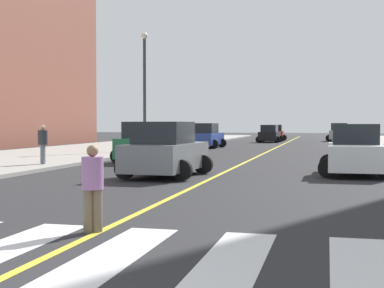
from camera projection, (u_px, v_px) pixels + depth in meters
crosswalk_paint at (60, 250)px, 8.64m from camera, size 13.50×4.00×0.01m
lane_divider_paint at (275, 148)px, 43.60m from camera, size 0.16×80.00×0.01m
car_green_nearest at (146, 143)px, 28.33m from camera, size 2.99×4.65×2.04m
car_black_second at (270, 134)px, 57.19m from camera, size 2.61×4.08×1.79m
car_blue_third at (206, 136)px, 44.44m from camera, size 2.88×4.48×1.96m
car_silver_fourth at (339, 133)px, 60.98m from camera, size 2.89×4.51×1.98m
car_gray_fifth at (165, 151)px, 20.58m from camera, size 2.97×4.62×2.02m
car_red_sixth at (275, 133)px, 62.58m from camera, size 2.56×4.04×1.78m
car_white_seventh at (355, 151)px, 21.24m from camera, size 2.73×4.36×1.94m
pedestrian_crossing at (93, 184)px, 10.07m from camera, size 0.39×0.39×1.58m
pedestrian_walking_west at (43, 142)px, 24.89m from camera, size 0.43×0.43×1.74m
street_lamp at (145, 81)px, 36.97m from camera, size 0.44×0.44×7.80m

